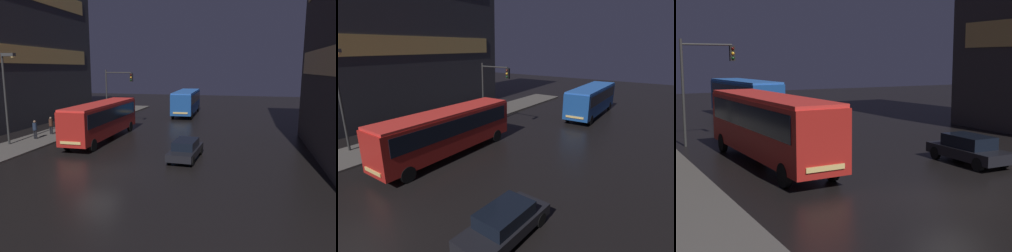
{
  "view_description": "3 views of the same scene",
  "coord_description": "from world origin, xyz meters",
  "views": [
    {
      "loc": [
        8.91,
        -17.88,
        6.31
      ],
      "look_at": [
        2.07,
        9.99,
        1.25
      ],
      "focal_mm": 35.0,
      "sensor_mm": 36.0,
      "label": 1
    },
    {
      "loc": [
        10.23,
        -3.22,
        7.65
      ],
      "look_at": [
        -0.33,
        11.15,
        2.19
      ],
      "focal_mm": 28.0,
      "sensor_mm": 36.0,
      "label": 2
    },
    {
      "loc": [
        -11.38,
        -12.22,
        4.97
      ],
      "look_at": [
        1.13,
        9.86,
        1.38
      ],
      "focal_mm": 50.0,
      "sensor_mm": 36.0,
      "label": 3
    }
  ],
  "objects": [
    {
      "name": "pedestrian_mid",
      "position": [
        -9.11,
        9.05,
        1.12
      ],
      "size": [
        0.4,
        0.4,
        1.66
      ],
      "rotation": [
        0.0,
        0.0,
        6.12
      ],
      "color": "black",
      "rests_on": "sidewalk_left"
    },
    {
      "name": "sidewalk_left",
      "position": [
        -9.0,
        10.0,
        0.07
      ],
      "size": [
        4.0,
        48.0,
        0.15
      ],
      "color": "#56514C",
      "rests_on": "ground"
    },
    {
      "name": "car_taxi",
      "position": [
        4.79,
        4.12,
        0.72
      ],
      "size": [
        1.92,
        4.48,
        1.38
      ],
      "rotation": [
        0.0,
        0.0,
        3.1
      ],
      "color": "black",
      "rests_on": "ground"
    },
    {
      "name": "pedestrian_near",
      "position": [
        -9.26,
        6.87,
        1.13
      ],
      "size": [
        0.53,
        0.53,
        1.65
      ],
      "rotation": [
        0.0,
        0.0,
        2.3
      ],
      "color": "black",
      "rests_on": "sidewalk_left"
    },
    {
      "name": "bus_near",
      "position": [
        -3.63,
        8.66,
        2.04
      ],
      "size": [
        2.55,
        11.36,
        3.31
      ],
      "rotation": [
        0.0,
        0.0,
        3.16
      ],
      "color": "#AD1E19",
      "rests_on": "ground"
    },
    {
      "name": "ground_plane",
      "position": [
        0.0,
        0.0,
        0.0
      ],
      "size": [
        120.0,
        120.0,
        0.0
      ],
      "primitive_type": "plane",
      "color": "black"
    },
    {
      "name": "street_lamp_sidewalk",
      "position": [
        -9.84,
        4.55,
        5.05
      ],
      "size": [
        1.25,
        0.36,
        7.37
      ],
      "color": "#2D2D2D",
      "rests_on": "sidewalk_left"
    },
    {
      "name": "traffic_light_main",
      "position": [
        -5.17,
        15.48,
        4.16
      ],
      "size": [
        3.15,
        0.35,
        6.16
      ],
      "color": "#2D2D2D",
      "rests_on": "ground"
    },
    {
      "name": "bus_far",
      "position": [
        0.71,
        26.11,
        2.03
      ],
      "size": [
        3.07,
        10.75,
        3.29
      ],
      "rotation": [
        0.0,
        0.0,
        3.19
      ],
      "color": "#194793",
      "rests_on": "ground"
    }
  ]
}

